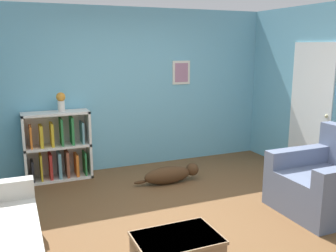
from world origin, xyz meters
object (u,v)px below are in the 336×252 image
(bookshelf, at_px, (58,148))
(recliner_chair, at_px, (328,183))
(dog, at_px, (171,174))
(vase, at_px, (61,101))

(bookshelf, distance_m, recliner_chair, 3.81)
(recliner_chair, height_order, dog, recliner_chair)
(recliner_chair, relative_size, dog, 1.06)
(recliner_chair, bearing_deg, dog, 131.49)
(bookshelf, height_order, dog, bookshelf)
(dog, height_order, vase, vase)
(vase, bearing_deg, dog, -30.31)
(dog, xyz_separation_m, vase, (-1.41, 0.83, 1.07))
(bookshelf, bearing_deg, dog, -29.40)
(recliner_chair, xyz_separation_m, dog, (-1.41, 1.60, -0.22))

